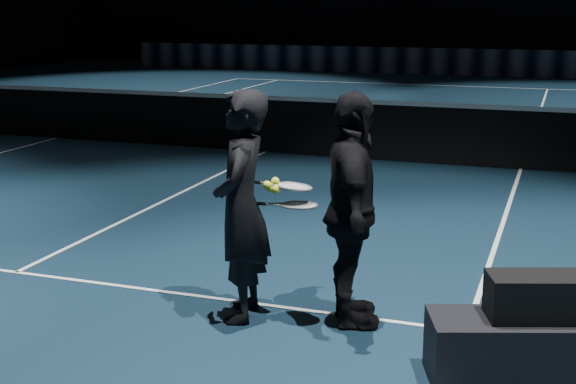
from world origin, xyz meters
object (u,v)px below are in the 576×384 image
player_bench (540,349)px  player_b (352,211)px  player_a (242,207)px  racket_upper (294,187)px  tennis_balls (274,186)px  racket_bag (545,297)px  racket_lower (299,205)px

player_bench → player_b: player_b is taller
player_bench → player_a: bearing=151.8°
racket_upper → tennis_balls: (-0.14, -0.06, 0.00)m
racket_bag → racket_upper: bearing=146.8°
racket_lower → racket_upper: bearing=141.3°
racket_lower → racket_upper: racket_upper is taller
player_bench → racket_lower: (-1.83, 0.45, 0.71)m
racket_lower → tennis_balls: 0.24m
player_b → racket_lower: 0.40m
player_a → player_b: (0.84, 0.15, 0.00)m
racket_bag → player_b: 1.56m
player_bench → racket_upper: 2.12m
racket_bag → player_bench: bearing=0.0°
player_bench → player_a: 2.40m
racket_bag → player_a: (-2.27, 0.37, 0.32)m
player_a → player_b: same height
player_bench → racket_upper: bearing=146.8°
racket_lower → player_bench: bearing=-24.2°
racket_upper → player_b: bearing=-9.1°
racket_bag → racket_upper: (-1.89, 0.48, 0.48)m
player_bench → racket_upper: (-1.89, 0.48, 0.85)m
player_a → tennis_balls: size_ratio=15.07×
racket_upper → player_bench: bearing=-28.7°
player_bench → tennis_balls: (-2.02, 0.42, 0.85)m
player_bench → tennis_balls: tennis_balls is taller
racket_upper → tennis_balls: bearing=-170.4°
player_bench → player_b: size_ratio=0.81×
player_b → player_bench: bearing=-130.2°
racket_lower → racket_bag: bearing=-24.2°
racket_lower → racket_upper: size_ratio=1.00×
player_a → player_b: size_ratio=1.00×
player_bench → player_b: bearing=141.1°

